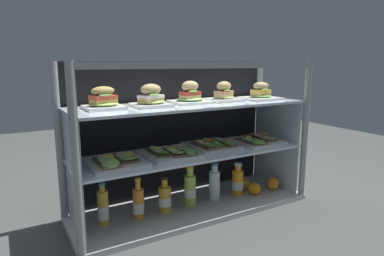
# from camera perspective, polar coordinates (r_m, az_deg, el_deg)

# --- Properties ---
(ground_plane) EXTENTS (6.00, 6.00, 0.02)m
(ground_plane) POSITION_cam_1_polar(r_m,az_deg,el_deg) (2.04, -0.00, -13.88)
(ground_plane) COLOR #414342
(ground_plane) RESTS_ON ground
(case_base_deck) EXTENTS (1.40, 0.47, 0.03)m
(case_base_deck) POSITION_cam_1_polar(r_m,az_deg,el_deg) (2.03, -0.00, -13.24)
(case_base_deck) COLOR #BBB5B8
(case_base_deck) RESTS_ON ground
(case_frame) EXTENTS (1.40, 0.47, 0.86)m
(case_frame) POSITION_cam_1_polar(r_m,az_deg,el_deg) (1.99, -1.64, 0.08)
(case_frame) COLOR gray
(case_frame) RESTS_ON ground
(riser_lower_tier) EXTENTS (1.32, 0.39, 0.31)m
(riser_lower_tier) POSITION_cam_1_polar(r_m,az_deg,el_deg) (1.97, -0.00, -8.73)
(riser_lower_tier) COLOR silver
(riser_lower_tier) RESTS_ON case_base_deck
(shelf_lower_glass) EXTENTS (1.34, 0.41, 0.01)m
(shelf_lower_glass) POSITION_cam_1_polar(r_m,az_deg,el_deg) (1.92, -0.00, -4.20)
(shelf_lower_glass) COLOR silver
(shelf_lower_glass) RESTS_ON riser_lower_tier
(riser_upper_tier) EXTENTS (1.32, 0.39, 0.26)m
(riser_upper_tier) POSITION_cam_1_polar(r_m,az_deg,el_deg) (1.89, -0.00, -0.19)
(riser_upper_tier) COLOR silver
(riser_upper_tier) RESTS_ON shelf_lower_glass
(shelf_upper_glass) EXTENTS (1.34, 0.41, 0.01)m
(shelf_upper_glass) POSITION_cam_1_polar(r_m,az_deg,el_deg) (1.87, -0.00, 3.93)
(shelf_upper_glass) COLOR silver
(shelf_upper_glass) RESTS_ON riser_upper_tier
(plated_roll_sandwich_near_right_corner) EXTENTS (0.18, 0.18, 0.11)m
(plated_roll_sandwich_near_right_corner) POSITION_cam_1_polar(r_m,az_deg,el_deg) (1.70, -14.86, 4.49)
(plated_roll_sandwich_near_right_corner) COLOR white
(plated_roll_sandwich_near_right_corner) RESTS_ON shelf_upper_glass
(plated_roll_sandwich_far_right) EXTENTS (0.18, 0.18, 0.12)m
(plated_roll_sandwich_far_right) POSITION_cam_1_polar(r_m,az_deg,el_deg) (1.75, -6.95, 5.06)
(plated_roll_sandwich_far_right) COLOR white
(plated_roll_sandwich_far_right) RESTS_ON shelf_upper_glass
(plated_roll_sandwich_left_of_center) EXTENTS (0.21, 0.21, 0.13)m
(plated_roll_sandwich_left_of_center) POSITION_cam_1_polar(r_m,az_deg,el_deg) (1.90, -0.32, 5.50)
(plated_roll_sandwich_left_of_center) COLOR white
(plated_roll_sandwich_left_of_center) RESTS_ON shelf_upper_glass
(plated_roll_sandwich_far_left) EXTENTS (0.18, 0.18, 0.12)m
(plated_roll_sandwich_far_left) POSITION_cam_1_polar(r_m,az_deg,el_deg) (2.00, 5.45, 5.78)
(plated_roll_sandwich_far_left) COLOR white
(plated_roll_sandwich_far_left) RESTS_ON shelf_upper_glass
(plated_roll_sandwich_right_of_center) EXTENTS (0.20, 0.20, 0.11)m
(plated_roll_sandwich_right_of_center) POSITION_cam_1_polar(r_m,az_deg,el_deg) (2.13, 11.63, 5.72)
(plated_roll_sandwich_right_of_center) COLOR white
(plated_roll_sandwich_right_of_center) RESTS_ON shelf_upper_glass
(open_sandwich_tray_center) EXTENTS (0.27, 0.29, 0.06)m
(open_sandwich_tray_center) POSITION_cam_1_polar(r_m,az_deg,el_deg) (1.72, -12.84, -5.49)
(open_sandwich_tray_center) COLOR white
(open_sandwich_tray_center) RESTS_ON shelf_lower_glass
(open_sandwich_tray_left_of_center) EXTENTS (0.27, 0.29, 0.06)m
(open_sandwich_tray_left_of_center) POSITION_cam_1_polar(r_m,az_deg,el_deg) (1.83, -3.55, -4.12)
(open_sandwich_tray_left_of_center) COLOR white
(open_sandwich_tray_left_of_center) RESTS_ON shelf_lower_glass
(open_sandwich_tray_right_of_center) EXTENTS (0.27, 0.29, 0.07)m
(open_sandwich_tray_right_of_center) POSITION_cam_1_polar(r_m,az_deg,el_deg) (2.00, 3.50, -2.80)
(open_sandwich_tray_right_of_center) COLOR white
(open_sandwich_tray_right_of_center) RESTS_ON shelf_lower_glass
(open_sandwich_tray_near_left_corner) EXTENTS (0.27, 0.29, 0.06)m
(open_sandwich_tray_near_left_corner) POSITION_cam_1_polar(r_m,az_deg,el_deg) (2.17, 10.99, -1.99)
(open_sandwich_tray_near_left_corner) COLOR white
(open_sandwich_tray_near_left_corner) RESTS_ON shelf_lower_glass
(juice_bottle_tucked_behind) EXTENTS (0.06, 0.06, 0.23)m
(juice_bottle_tucked_behind) POSITION_cam_1_polar(r_m,az_deg,el_deg) (1.81, -14.91, -13.09)
(juice_bottle_tucked_behind) COLOR gold
(juice_bottle_tucked_behind) RESTS_ON case_base_deck
(juice_bottle_front_second) EXTENTS (0.06, 0.06, 0.22)m
(juice_bottle_front_second) POSITION_cam_1_polar(r_m,az_deg,el_deg) (1.85, -9.12, -12.59)
(juice_bottle_front_second) COLOR orange
(juice_bottle_front_second) RESTS_ON case_base_deck
(juice_bottle_front_fourth) EXTENTS (0.07, 0.07, 0.21)m
(juice_bottle_front_fourth) POSITION_cam_1_polar(r_m,az_deg,el_deg) (1.90, -4.65, -11.92)
(juice_bottle_front_fourth) COLOR gold
(juice_bottle_front_fourth) RESTS_ON case_base_deck
(juice_bottle_front_right_end) EXTENTS (0.07, 0.07, 0.24)m
(juice_bottle_front_right_end) POSITION_cam_1_polar(r_m,az_deg,el_deg) (1.97, -0.34, -10.44)
(juice_bottle_front_right_end) COLOR #AED352
(juice_bottle_front_right_end) RESTS_ON case_base_deck
(juice_bottle_back_center) EXTENTS (0.07, 0.07, 0.23)m
(juice_bottle_back_center) POSITION_cam_1_polar(r_m,az_deg,el_deg) (2.07, 3.88, -9.62)
(juice_bottle_back_center) COLOR white
(juice_bottle_back_center) RESTS_ON case_base_deck
(juice_bottle_near_post) EXTENTS (0.07, 0.07, 0.20)m
(juice_bottle_near_post) POSITION_cam_1_polar(r_m,az_deg,el_deg) (2.16, 7.80, -9.11)
(juice_bottle_near_post) COLOR orange
(juice_bottle_near_post) RESTS_ON case_base_deck
(orange_fruit_beside_bottles) EXTENTS (0.08, 0.08, 0.08)m
(orange_fruit_beside_bottles) POSITION_cam_1_polar(r_m,az_deg,el_deg) (2.18, 10.60, -10.12)
(orange_fruit_beside_bottles) COLOR orange
(orange_fruit_beside_bottles) RESTS_ON case_base_deck
(orange_fruit_near_left_post) EXTENTS (0.08, 0.08, 0.08)m
(orange_fruit_near_left_post) POSITION_cam_1_polar(r_m,az_deg,el_deg) (2.29, 13.56, -9.17)
(orange_fruit_near_left_post) COLOR orange
(orange_fruit_near_left_post) RESTS_ON case_base_deck
(orange_fruit_rolled_forward) EXTENTS (0.07, 0.07, 0.07)m
(orange_fruit_rolled_forward) POSITION_cam_1_polar(r_m,az_deg,el_deg) (2.26, 8.95, -9.39)
(orange_fruit_rolled_forward) COLOR orange
(orange_fruit_rolled_forward) RESTS_ON case_base_deck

